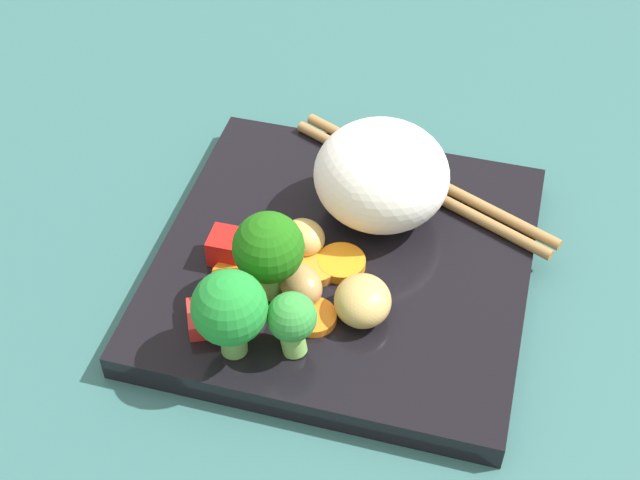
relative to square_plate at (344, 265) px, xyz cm
name	(u,v)px	position (x,y,z in cm)	size (l,w,h in cm)	color
ground_plane	(344,284)	(0.00, 0.00, -1.95)	(110.00, 110.00, 2.00)	#2E5C5A
square_plate	(344,265)	(0.00, 0.00, 0.00)	(24.08, 24.08, 1.89)	black
rice_mound	(381,175)	(-4.59, 1.51, 4.33)	(9.00, 9.10, 6.78)	white
broccoli_floret_0	(268,251)	(4.29, -3.89, 4.89)	(4.42, 4.42, 6.52)	#63B156
broccoli_floret_1	(292,320)	(8.15, -1.51, 3.54)	(2.98, 2.98, 4.46)	#78B754
broccoli_floret_2	(230,309)	(9.00, -4.94, 4.59)	(4.48, 4.48, 6.10)	#629F4F
carrot_slice_0	(315,268)	(1.84, -1.57, 1.28)	(2.87, 2.87, 0.67)	orange
carrot_slice_1	(244,311)	(6.36, -5.03, 1.29)	(2.77, 2.77, 0.69)	orange
carrot_slice_2	(314,317)	(5.81, -0.76, 1.23)	(2.86, 2.86, 0.56)	orange
carrot_slice_3	(346,264)	(1.05, 0.29, 1.29)	(3.15, 3.15, 0.68)	orange
carrot_slice_4	(268,235)	(-0.40, -5.33, 1.31)	(2.60, 2.60, 0.72)	orange
carrot_slice_5	(234,276)	(3.64, -6.50, 1.23)	(2.85, 2.85, 0.58)	orange
pepper_chunk_0	(227,247)	(1.85, -7.47, 1.93)	(2.14, 2.19, 1.97)	red
pepper_chunk_1	(210,317)	(7.47, -6.86, 1.56)	(2.69, 2.54, 1.22)	red
pepper_chunk_2	(276,255)	(1.81, -4.18, 1.89)	(2.92, 2.32, 1.88)	red
chicken_piece_0	(363,301)	(4.74, 2.07, 2.27)	(3.89, 3.53, 2.65)	tan
chicken_piece_1	(300,284)	(4.12, -1.99, 2.09)	(3.29, 2.48, 2.29)	tan
chicken_piece_2	(303,238)	(0.02, -2.77, 2.01)	(3.01, 2.73, 2.12)	tan
chopstick_pair	(421,182)	(-7.84, 3.96, 1.33)	(11.32, 20.01, 0.77)	olive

